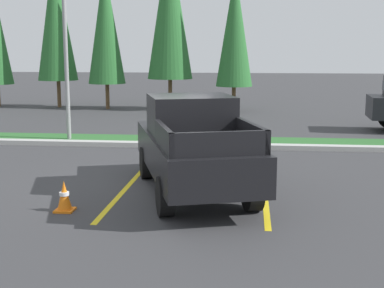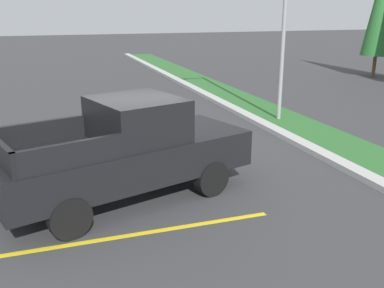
% 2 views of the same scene
% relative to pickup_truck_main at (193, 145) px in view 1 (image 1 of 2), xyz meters
% --- Properties ---
extents(ground_plane, '(120.00, 120.00, 0.00)m').
position_rel_pickup_truck_main_xyz_m(ground_plane, '(-0.97, 0.41, -1.04)').
color(ground_plane, '#38383A').
extents(parking_line_near, '(0.12, 4.80, 0.01)m').
position_rel_pickup_truck_main_xyz_m(parking_line_near, '(-1.53, -0.05, -1.04)').
color(parking_line_near, yellow).
rests_on(parking_line_near, ground).
extents(parking_line_far, '(0.12, 4.80, 0.01)m').
position_rel_pickup_truck_main_xyz_m(parking_line_far, '(1.57, -0.05, -1.04)').
color(parking_line_far, yellow).
rests_on(parking_line_far, ground).
extents(curb_strip, '(56.00, 0.40, 0.15)m').
position_rel_pickup_truck_main_xyz_m(curb_strip, '(-0.97, 5.41, -0.97)').
color(curb_strip, '#B2B2AD').
rests_on(curb_strip, ground).
extents(grass_median, '(56.00, 1.80, 0.06)m').
position_rel_pickup_truck_main_xyz_m(grass_median, '(-0.97, 6.51, -1.01)').
color(grass_median, '#2D662D').
rests_on(grass_median, ground).
extents(pickup_truck_main, '(3.36, 5.54, 2.10)m').
position_rel_pickup_truck_main_xyz_m(pickup_truck_main, '(0.00, 0.00, 0.00)').
color(pickup_truck_main, black).
rests_on(pickup_truck_main, ground).
extents(street_light, '(0.24, 1.49, 7.46)m').
position_rel_pickup_truck_main_xyz_m(street_light, '(-4.95, 6.16, 3.25)').
color(street_light, gray).
rests_on(street_light, ground).
extents(cypress_tree_left_inner, '(2.10, 2.10, 8.08)m').
position_rel_pickup_truck_main_xyz_m(cypress_tree_left_inner, '(-9.03, 16.74, 3.72)').
color(cypress_tree_left_inner, brown).
rests_on(cypress_tree_left_inner, ground).
extents(cypress_tree_center, '(1.92, 1.92, 7.37)m').
position_rel_pickup_truck_main_xyz_m(cypress_tree_center, '(-6.23, 16.22, 3.30)').
color(cypress_tree_center, brown).
rests_on(cypress_tree_center, ground).
extents(cypress_tree_right_inner, '(2.30, 2.30, 8.84)m').
position_rel_pickup_truck_main_xyz_m(cypress_tree_right_inner, '(-2.91, 16.27, 4.17)').
color(cypress_tree_right_inner, brown).
rests_on(cypress_tree_right_inner, ground).
extents(cypress_tree_rightmost, '(1.82, 1.82, 6.99)m').
position_rel_pickup_truck_main_xyz_m(cypress_tree_rightmost, '(0.38, 15.83, 3.08)').
color(cypress_tree_rightmost, brown).
rests_on(cypress_tree_rightmost, ground).
extents(traffic_cone, '(0.36, 0.36, 0.60)m').
position_rel_pickup_truck_main_xyz_m(traffic_cone, '(-2.32, -1.69, -0.75)').
color(traffic_cone, orange).
rests_on(traffic_cone, ground).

